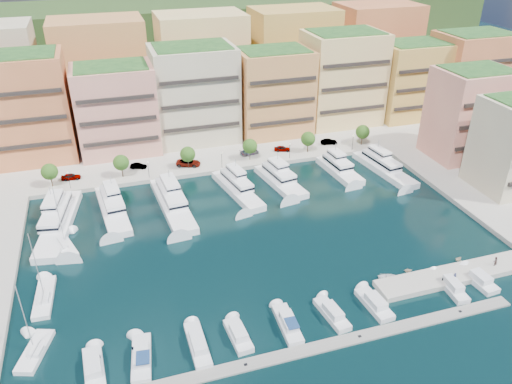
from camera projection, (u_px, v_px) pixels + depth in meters
ground at (261, 238)px, 98.97m from camera, size 400.00×400.00×0.00m
north_quay at (197, 128)px, 150.68m from camera, size 220.00×64.00×2.00m
hillside at (172, 83)px, 190.72m from camera, size 240.00×40.00×58.00m
south_pontoon at (304, 352)px, 73.15m from camera, size 72.00×2.20×0.35m
finger_pier at (459, 276)px, 88.53m from camera, size 32.00×5.00×2.00m
apartment_1 at (28, 108)px, 123.80m from camera, size 20.00×16.50×26.80m
apartment_2 at (116, 109)px, 128.64m from camera, size 20.00×15.50×22.80m
apartment_3 at (195, 94)px, 135.12m from camera, size 22.00×16.50×25.80m
apartment_4 at (274, 92)px, 139.74m from camera, size 20.00×15.50×23.80m
apartment_5 at (342, 78)px, 146.48m from camera, size 22.00×16.50×26.80m
apartment_6 at (410, 80)px, 151.58m from camera, size 20.00×15.50×22.80m
apartment_7 at (470, 73)px, 154.70m from camera, size 22.00×16.50×24.80m
apartment_east_a at (469, 113)px, 126.03m from camera, size 18.00×14.50×22.80m
backblock_1 at (102, 72)px, 146.35m from camera, size 26.00×18.00×30.00m
backblock_2 at (202, 64)px, 154.26m from camera, size 26.00×18.00×30.00m
backblock_3 at (293, 57)px, 162.17m from camera, size 26.00×18.00×30.00m
backblock_4 at (375, 50)px, 170.09m from camera, size 26.00×18.00×30.00m
tree_0 at (49, 172)px, 114.06m from camera, size 3.80×3.80×5.65m
tree_1 at (121, 163)px, 118.28m from camera, size 3.80×3.80×5.65m
tree_2 at (188, 154)px, 122.50m from camera, size 3.80×3.80×5.65m
tree_3 at (250, 146)px, 126.72m from camera, size 3.80×3.80×5.65m
tree_4 at (308, 139)px, 130.94m from camera, size 3.80×3.80×5.65m
tree_5 at (363, 132)px, 135.16m from camera, size 3.80×3.80×5.65m
lamppost_0 at (68, 177)px, 113.64m from camera, size 0.30×0.30×4.20m
lamppost_1 at (148, 167)px, 118.39m from camera, size 0.30×0.30×4.20m
lamppost_2 at (222, 157)px, 123.14m from camera, size 0.30×0.30×4.20m
lamppost_3 at (290, 148)px, 127.89m from camera, size 0.30×0.30×4.20m
lamppost_4 at (353, 140)px, 132.63m from camera, size 0.30×0.30×4.20m
yacht_0 at (59, 220)px, 102.73m from camera, size 9.29×26.02×7.30m
yacht_1 at (112, 207)px, 107.31m from camera, size 6.76×21.47×7.30m
yacht_2 at (172, 201)px, 109.39m from camera, size 6.90×24.66×7.30m
yacht_3 at (237, 187)px, 115.08m from camera, size 7.80×20.45×7.30m
yacht_4 at (279, 179)px, 118.75m from camera, size 7.94×18.54×7.30m
yacht_5 at (339, 168)px, 123.80m from camera, size 6.16×16.11×7.30m
yacht_6 at (383, 166)px, 124.62m from camera, size 7.11×21.52×7.30m
cruiser_0 at (94, 369)px, 69.62m from camera, size 3.09×8.17×2.55m
cruiser_1 at (142, 358)px, 71.32m from camera, size 3.73×9.02×2.66m
cruiser_2 at (198, 345)px, 73.50m from camera, size 2.59×9.17×2.55m
cruiser_3 at (238, 336)px, 75.16m from camera, size 3.04×7.32×2.55m
cruiser_4 at (288, 324)px, 77.22m from camera, size 2.82×8.68×2.66m
cruiser_5 at (332, 314)px, 79.24m from camera, size 3.34×8.17×2.55m
cruiser_6 at (374, 304)px, 81.24m from camera, size 3.30×8.10×2.55m
cruiser_8 at (451, 287)px, 85.11m from camera, size 3.00×8.32×2.55m
cruiser_9 at (479, 280)px, 86.63m from camera, size 3.26×7.43×2.55m
sailboat_1 at (44, 298)px, 82.92m from camera, size 3.46×10.61×13.20m
sailboat_0 at (35, 352)px, 72.63m from camera, size 5.36×8.67×13.20m
sailboat_2 at (64, 246)px, 96.08m from camera, size 5.56×9.96×13.20m
tender_1 at (408, 270)px, 89.34m from camera, size 1.83×1.68×0.81m
tender_0 at (389, 277)px, 87.56m from camera, size 4.27×3.50×0.77m
tender_3 at (459, 259)px, 92.23m from camera, size 2.07×1.93×0.89m
car_0 at (71, 177)px, 118.49m from camera, size 4.58×2.11×1.52m
car_1 at (138, 166)px, 123.73m from camera, size 4.29×2.82×1.34m
car_2 at (188, 163)px, 124.97m from camera, size 6.65×4.86×1.68m
car_3 at (250, 152)px, 131.02m from camera, size 5.64×3.35×1.53m
car_4 at (282, 149)px, 132.89m from camera, size 4.57×2.89×1.45m
car_5 at (329, 142)px, 136.83m from camera, size 4.68×2.39×1.47m
person_0 at (455, 277)px, 85.17m from camera, size 0.62×0.77×1.84m
person_1 at (495, 261)px, 89.24m from camera, size 0.89×0.72×1.76m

